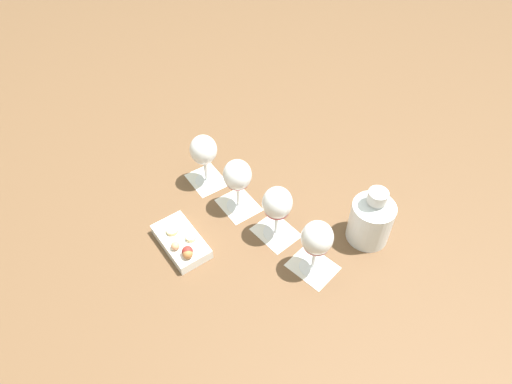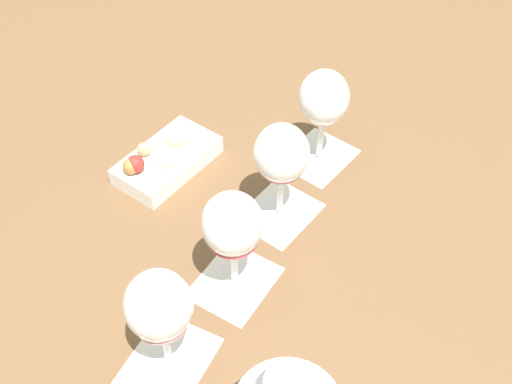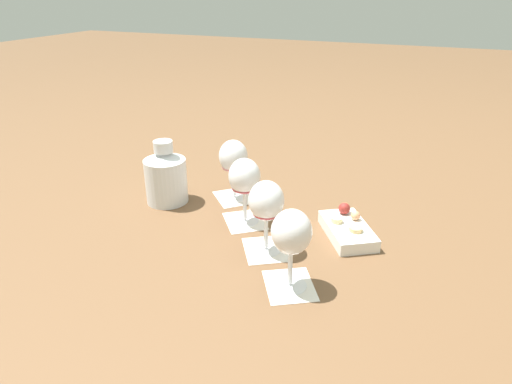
{
  "view_description": "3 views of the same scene",
  "coord_description": "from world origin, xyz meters",
  "px_view_note": "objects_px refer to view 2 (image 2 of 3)",
  "views": [
    {
      "loc": [
        -0.84,
        0.05,
        1.03
      ],
      "look_at": [
        -0.0,
        -0.0,
        0.12
      ],
      "focal_mm": 32.0,
      "sensor_mm": 36.0,
      "label": 1
    },
    {
      "loc": [
        -0.21,
        -0.57,
        0.75
      ],
      "look_at": [
        -0.0,
        -0.0,
        0.12
      ],
      "focal_mm": 45.0,
      "sensor_mm": 36.0,
      "label": 2
    },
    {
      "loc": [
        0.91,
        0.38,
        0.57
      ],
      "look_at": [
        -0.0,
        -0.0,
        0.12
      ],
      "focal_mm": 32.0,
      "sensor_mm": 36.0,
      "label": 3
    }
  ],
  "objects_px": {
    "wine_glass_0": "(159,309)",
    "wine_glass_3": "(323,102)",
    "wine_glass_1": "(232,228)",
    "snack_dish": "(165,160)",
    "wine_glass_2": "(281,158)"
  },
  "relations": [
    {
      "from": "wine_glass_0",
      "to": "wine_glass_1",
      "type": "distance_m",
      "value": 0.15
    },
    {
      "from": "wine_glass_0",
      "to": "wine_glass_3",
      "type": "height_order",
      "value": "same"
    },
    {
      "from": "wine_glass_3",
      "to": "wine_glass_1",
      "type": "bearing_deg",
      "value": -137.84
    },
    {
      "from": "wine_glass_2",
      "to": "snack_dish",
      "type": "distance_m",
      "value": 0.24
    },
    {
      "from": "wine_glass_1",
      "to": "wine_glass_3",
      "type": "relative_size",
      "value": 1.0
    },
    {
      "from": "wine_glass_1",
      "to": "wine_glass_3",
      "type": "bearing_deg",
      "value": 42.16
    },
    {
      "from": "wine_glass_2",
      "to": "wine_glass_1",
      "type": "bearing_deg",
      "value": -136.91
    },
    {
      "from": "wine_glass_0",
      "to": "snack_dish",
      "type": "height_order",
      "value": "wine_glass_0"
    },
    {
      "from": "wine_glass_0",
      "to": "wine_glass_2",
      "type": "distance_m",
      "value": 0.3
    },
    {
      "from": "wine_glass_3",
      "to": "snack_dish",
      "type": "distance_m",
      "value": 0.28
    },
    {
      "from": "wine_glass_0",
      "to": "wine_glass_1",
      "type": "bearing_deg",
      "value": 36.25
    },
    {
      "from": "wine_glass_0",
      "to": "snack_dish",
      "type": "relative_size",
      "value": 0.87
    },
    {
      "from": "wine_glass_0",
      "to": "wine_glass_2",
      "type": "relative_size",
      "value": 1.0
    },
    {
      "from": "wine_glass_1",
      "to": "wine_glass_3",
      "type": "distance_m",
      "value": 0.3
    },
    {
      "from": "wine_glass_1",
      "to": "snack_dish",
      "type": "relative_size",
      "value": 0.87
    }
  ]
}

